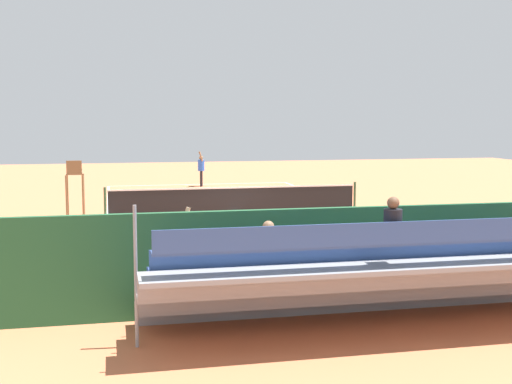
{
  "coord_description": "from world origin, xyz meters",
  "views": [
    {
      "loc": [
        4.86,
        26.32,
        3.75
      ],
      "look_at": [
        0.0,
        4.0,
        1.2
      ],
      "focal_mm": 47.05,
      "sensor_mm": 36.0,
      "label": 1
    }
  ],
  "objects_px": {
    "bleacher_stand": "(396,274)",
    "tennis_player": "(201,168)",
    "courtside_bench": "(471,264)",
    "tennis_ball_near": "(237,191)",
    "tennis_ball_far": "(188,191)",
    "line_judge": "(188,253)",
    "umpire_chair": "(75,182)",
    "equipment_bag": "(400,287)",
    "tennis_net": "(235,198)",
    "tennis_racket": "(187,186)"
  },
  "relations": [
    {
      "from": "bleacher_stand",
      "to": "tennis_ball_far",
      "type": "distance_m",
      "value": 22.72
    },
    {
      "from": "bleacher_stand",
      "to": "umpire_chair",
      "type": "distance_m",
      "value": 16.38
    },
    {
      "from": "tennis_racket",
      "to": "tennis_ball_far",
      "type": "relative_size",
      "value": 8.88
    },
    {
      "from": "tennis_net",
      "to": "line_judge",
      "type": "height_order",
      "value": "line_judge"
    },
    {
      "from": "umpire_chair",
      "to": "tennis_racket",
      "type": "relative_size",
      "value": 3.65
    },
    {
      "from": "equipment_bag",
      "to": "tennis_racket",
      "type": "xyz_separation_m",
      "value": [
        1.9,
        -23.29,
        -0.16
      ]
    },
    {
      "from": "bleacher_stand",
      "to": "tennis_player",
      "type": "relative_size",
      "value": 4.7
    },
    {
      "from": "tennis_net",
      "to": "umpire_chair",
      "type": "distance_m",
      "value": 6.26
    },
    {
      "from": "umpire_chair",
      "to": "equipment_bag",
      "type": "bearing_deg",
      "value": 118.92
    },
    {
      "from": "courtside_bench",
      "to": "tennis_net",
      "type": "bearing_deg",
      "value": -78.11
    },
    {
      "from": "umpire_chair",
      "to": "tennis_racket",
      "type": "height_order",
      "value": "umpire_chair"
    },
    {
      "from": "tennis_net",
      "to": "equipment_bag",
      "type": "height_order",
      "value": "tennis_net"
    },
    {
      "from": "equipment_bag",
      "to": "tennis_ball_near",
      "type": "relative_size",
      "value": 13.64
    },
    {
      "from": "tennis_ball_near",
      "to": "line_judge",
      "type": "height_order",
      "value": "line_judge"
    },
    {
      "from": "tennis_ball_near",
      "to": "tennis_racket",
      "type": "bearing_deg",
      "value": -54.18
    },
    {
      "from": "tennis_ball_far",
      "to": "tennis_player",
      "type": "bearing_deg",
      "value": -111.83
    },
    {
      "from": "umpire_chair",
      "to": "tennis_ball_far",
      "type": "xyz_separation_m",
      "value": [
        -5.15,
        -7.56,
        -1.28
      ]
    },
    {
      "from": "equipment_bag",
      "to": "tennis_ball_near",
      "type": "height_order",
      "value": "equipment_bag"
    },
    {
      "from": "line_judge",
      "to": "tennis_ball_near",
      "type": "bearing_deg",
      "value": -103.44
    },
    {
      "from": "bleacher_stand",
      "to": "tennis_player",
      "type": "xyz_separation_m",
      "value": [
        0.13,
        -25.21,
        0.06
      ]
    },
    {
      "from": "tennis_player",
      "to": "tennis_ball_far",
      "type": "bearing_deg",
      "value": 68.17
    },
    {
      "from": "umpire_chair",
      "to": "tennis_player",
      "type": "xyz_separation_m",
      "value": [
        -6.16,
        -10.09,
        -0.3
      ]
    },
    {
      "from": "umpire_chair",
      "to": "line_judge",
      "type": "bearing_deg",
      "value": 102.5
    },
    {
      "from": "courtside_bench",
      "to": "line_judge",
      "type": "distance_m",
      "value": 6.19
    },
    {
      "from": "tennis_ball_near",
      "to": "tennis_ball_far",
      "type": "height_order",
      "value": "same"
    },
    {
      "from": "line_judge",
      "to": "bleacher_stand",
      "type": "bearing_deg",
      "value": 145.63
    },
    {
      "from": "equipment_bag",
      "to": "tennis_player",
      "type": "relative_size",
      "value": 0.47
    },
    {
      "from": "tennis_ball_near",
      "to": "line_judge",
      "type": "relative_size",
      "value": 0.03
    },
    {
      "from": "tennis_player",
      "to": "tennis_racket",
      "type": "height_order",
      "value": "tennis_player"
    },
    {
      "from": "courtside_bench",
      "to": "tennis_ball_near",
      "type": "height_order",
      "value": "courtside_bench"
    },
    {
      "from": "tennis_player",
      "to": "tennis_ball_far",
      "type": "xyz_separation_m",
      "value": [
        1.02,
        2.54,
        -0.98
      ]
    },
    {
      "from": "tennis_ball_near",
      "to": "umpire_chair",
      "type": "bearing_deg",
      "value": 43.16
    },
    {
      "from": "umpire_chair",
      "to": "equipment_bag",
      "type": "xyz_separation_m",
      "value": [
        -7.28,
        13.17,
        -1.13
      ]
    },
    {
      "from": "tennis_net",
      "to": "bleacher_stand",
      "type": "height_order",
      "value": "bleacher_stand"
    },
    {
      "from": "tennis_net",
      "to": "bleacher_stand",
      "type": "distance_m",
      "value": 15.35
    },
    {
      "from": "courtside_bench",
      "to": "tennis_racket",
      "type": "height_order",
      "value": "courtside_bench"
    },
    {
      "from": "courtside_bench",
      "to": "tennis_ball_far",
      "type": "distance_m",
      "value": 20.96
    },
    {
      "from": "tennis_net",
      "to": "bleacher_stand",
      "type": "relative_size",
      "value": 1.14
    },
    {
      "from": "courtside_bench",
      "to": "tennis_ball_near",
      "type": "relative_size",
      "value": 27.27
    },
    {
      "from": "bleacher_stand",
      "to": "tennis_ball_near",
      "type": "relative_size",
      "value": 137.27
    },
    {
      "from": "tennis_player",
      "to": "tennis_ball_far",
      "type": "distance_m",
      "value": 2.9
    },
    {
      "from": "umpire_chair",
      "to": "tennis_player",
      "type": "relative_size",
      "value": 1.11
    },
    {
      "from": "bleacher_stand",
      "to": "courtside_bench",
      "type": "relative_size",
      "value": 5.03
    },
    {
      "from": "umpire_chair",
      "to": "tennis_racket",
      "type": "distance_m",
      "value": 11.54
    },
    {
      "from": "tennis_racket",
      "to": "line_judge",
      "type": "relative_size",
      "value": 0.3
    },
    {
      "from": "tennis_net",
      "to": "tennis_racket",
      "type": "xyz_separation_m",
      "value": [
        0.82,
        -9.89,
        -0.49
      ]
    },
    {
      "from": "line_judge",
      "to": "umpire_chair",
      "type": "bearing_deg",
      "value": -77.5
    },
    {
      "from": "courtside_bench",
      "to": "equipment_bag",
      "type": "relative_size",
      "value": 2.0
    },
    {
      "from": "courtside_bench",
      "to": "line_judge",
      "type": "height_order",
      "value": "line_judge"
    },
    {
      "from": "courtside_bench",
      "to": "equipment_bag",
      "type": "xyz_separation_m",
      "value": [
        1.71,
        0.13,
        -0.38
      ]
    }
  ]
}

